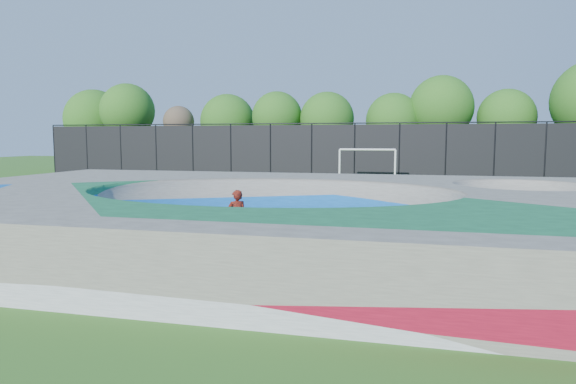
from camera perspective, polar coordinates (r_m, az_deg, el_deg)
name	(u,v)px	position (r m, az deg, el deg)	size (l,w,h in m)	color
ground	(270,240)	(15.19, -2.03, -5.30)	(120.00, 120.00, 0.00)	#2C5E1A
skate_deck	(270,214)	(15.06, -2.04, -2.50)	(22.00, 14.00, 1.50)	gray
skater	(237,218)	(14.31, -5.72, -2.86)	(0.57, 0.37, 1.56)	#AE230D
skateboard	(237,244)	(14.45, -5.68, -5.81)	(0.78, 0.22, 0.05)	black
soccer_goal	(367,160)	(32.11, 8.78, 3.52)	(3.54, 0.12, 2.34)	white
fence	(355,151)	(35.56, 7.40, 4.53)	(48.09, 0.09, 4.04)	black
treeline	(392,114)	(40.60, 11.47, 8.53)	(54.44, 7.47, 8.34)	#4C3C26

